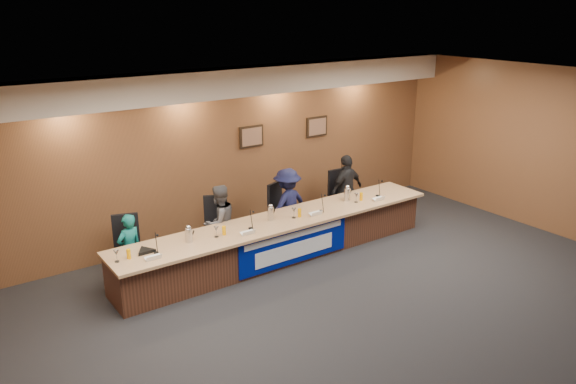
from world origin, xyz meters
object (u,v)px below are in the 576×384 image
Objects in this scene: panelist_a at (130,249)px; carafe_right at (347,194)px; carafe_mid at (271,214)px; panelist_c at (287,205)px; panelist_b at (219,222)px; speakerphone at (145,251)px; office_chair_b at (217,231)px; office_chair_d at (343,200)px; office_chair_a at (128,253)px; office_chair_c at (284,214)px; banner at (295,246)px; carafe_left at (189,235)px; dais_body at (281,239)px; panelist_d at (346,190)px.

panelist_a is 4.08m from carafe_right.
panelist_a is at bearing 165.97° from carafe_mid.
panelist_c is 5.79× the size of carafe_right.
speakerphone is at bearing 8.25° from panelist_b.
office_chair_b is at bearing 135.55° from carafe_mid.
office_chair_b is 2.90m from office_chair_d.
office_chair_a and office_chair_c have the same top height.
banner is 10.04× the size of carafe_left.
panelist_a is 0.15m from office_chair_a.
carafe_mid is (-0.75, -0.67, 0.39)m from office_chair_c.
dais_body is 5.10× the size of panelist_a.
panelist_b reaches higher than dais_body.
office_chair_a is 1.50× the size of speakerphone.
panelist_b reaches higher than carafe_left.
panelist_a reaches higher than office_chair_b.
dais_body is 2.73× the size of banner.
banner is at bearing 117.99° from panelist_b.
banner is 2.29m from panelist_d.
dais_body is 12.50× the size of office_chair_b.
speakerphone is (-4.48, -0.60, 0.05)m from panelist_d.
panelist_b is 4.22× the size of speakerphone.
panelist_b is at bearing -176.38° from office_chair_d.
dais_body is 0.55m from carafe_mid.
office_chair_b is 1.04m from carafe_mid.
panelist_b is at bearing -10.10° from panelist_c.
panelist_d is 5.97× the size of carafe_right.
banner is 1.26m from office_chair_c.
carafe_mid is at bearing 27.19° from panelist_c.
panelist_c reaches higher than speakerphone.
banner is 4.58× the size of office_chair_c.
panelist_b is at bearing -65.35° from office_chair_b.
carafe_mid is at bearing 0.76° from speakerphone.
office_chair_a is 0.76m from speakerphone.
banner is 1.68m from carafe_right.
carafe_mid reaches higher than dais_body.
office_chair_c is at bearing -11.56° from panelist_d.
office_chair_a is 1.98× the size of carafe_right.
carafe_right reaches higher than carafe_mid.
speakerphone reaches higher than banner.
office_chair_a is (-2.49, 1.12, 0.10)m from banner.
carafe_right is at bearing 0.90° from carafe_left.
carafe_left is at bearing 175.64° from office_chair_c.
panelist_d reaches higher than panelist_c.
carafe_left is (-3.77, -0.62, 0.14)m from panelist_d.
panelist_a is at bearing -12.71° from panelist_b.
banner is at bearing -27.28° from office_chair_b.
dais_body reaches higher than office_chair_c.
speakerphone is at bearing 1.22° from panelist_c.
carafe_left is at bearing -179.10° from carafe_right.
banner is 2.32m from office_chair_d.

